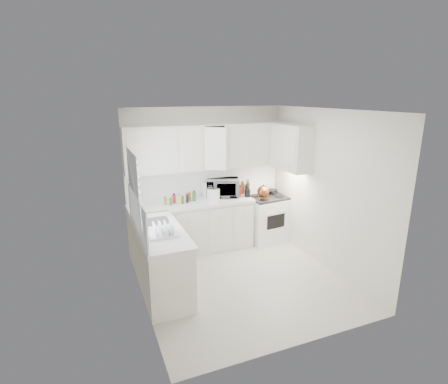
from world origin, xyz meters
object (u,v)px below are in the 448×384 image
stove (267,212)px  microwave (223,186)px  tea_kettle (263,191)px  rice_cooker (213,193)px  dish_rack (163,229)px  utensil_crock (247,188)px

stove → microwave: 1.06m
stove → tea_kettle: 0.55m
rice_cooker → dish_rack: (-1.24, -1.38, -0.01)m
tea_kettle → utensil_crock: size_ratio=0.81×
microwave → stove: bearing=8.0°
tea_kettle → dish_rack: tea_kettle is taller
dish_rack → stove: bearing=30.2°
microwave → tea_kettle: bearing=-6.6°
tea_kettle → utensil_crock: 0.30m
stove → tea_kettle: bearing=-144.8°
microwave → rice_cooker: 0.26m
tea_kettle → microwave: bearing=151.9°
tea_kettle → dish_rack: 2.44m
stove → microwave: size_ratio=1.90×
dish_rack → rice_cooker: bearing=48.9°
microwave → utensil_crock: bearing=-9.6°
microwave → utensil_crock: (0.41, -0.23, -0.03)m
stove → tea_kettle: size_ratio=4.05×
microwave → dish_rack: size_ratio=1.56×
stove → dish_rack: dish_rack is taller
rice_cooker → utensil_crock: size_ratio=0.68×
tea_kettle → dish_rack: (-2.15, -1.15, -0.01)m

